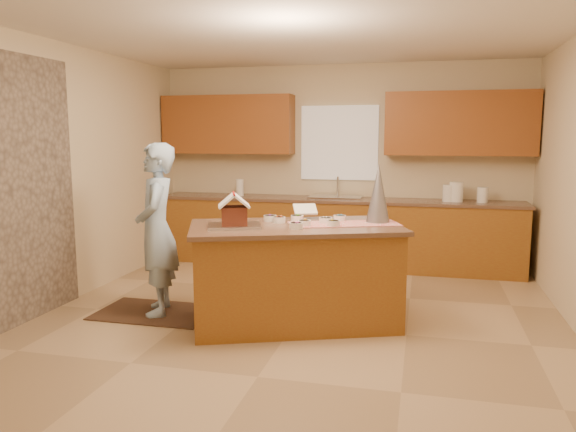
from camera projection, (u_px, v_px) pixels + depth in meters
The scene contains 26 objects.
floor at pixel (293, 325), 5.13m from camera, with size 5.50×5.50×0.00m, color tan.
ceiling at pixel (294, 24), 4.74m from camera, with size 5.50×5.50×0.00m, color silver.
wall_back at pixel (339, 165), 7.58m from camera, with size 5.50×5.50×0.00m, color beige.
wall_front at pixel (142, 234), 2.30m from camera, with size 5.50×5.50×0.00m, color beige.
wall_left at pixel (51, 176), 5.53m from camera, with size 5.50×5.50×0.00m, color beige.
window_curtain at pixel (339, 143), 7.51m from camera, with size 1.05×0.03×1.00m, color white.
back_counter_base at pixel (335, 234), 7.42m from camera, with size 4.80×0.60×0.88m, color brown.
back_counter_top at pixel (336, 200), 7.36m from camera, with size 4.85×0.63×0.04m, color brown.
upper_cabinet_left at pixel (228, 125), 7.69m from camera, with size 1.85×0.35×0.80m, color #94481F.
upper_cabinet_right at pixel (460, 124), 6.96m from camera, with size 1.85×0.35×0.80m, color #94481F.
sink at pixel (336, 201), 7.36m from camera, with size 0.70×0.45×0.12m, color silver.
faucet at pixel (338, 187), 7.51m from camera, with size 0.03×0.03×0.28m, color silver.
island_base at pixel (295, 277), 5.14m from camera, with size 1.83×0.92×0.90m, color brown.
island_top at pixel (295, 227), 5.07m from camera, with size 1.92×1.00×0.04m, color brown.
table_runner at pixel (344, 224), 5.13m from camera, with size 1.02×0.37×0.01m, color red.
baking_tray at pixel (234, 226), 4.95m from camera, with size 0.47×0.35×0.03m, color silver.
cookbook at pixel (305, 209), 5.45m from camera, with size 0.22×0.02×0.18m, color white.
tinsel_tree at pixel (378, 193), 5.18m from camera, with size 0.22×0.22×0.56m, color #B9BBC7.
rug at pixel (155, 312), 5.50m from camera, with size 1.14×0.74×0.01m, color black.
boy at pixel (157, 229), 5.36m from camera, with size 0.61×0.40×1.67m, color #9DBEE0.
canister_a at pixel (449, 193), 6.99m from camera, with size 0.15×0.15×0.21m, color white.
canister_b at pixel (456, 192), 6.97m from camera, with size 0.17×0.17×0.25m, color white.
canister_c at pixel (483, 195), 6.90m from camera, with size 0.13×0.13×0.19m, color white.
paper_towel at pixel (240, 187), 7.65m from camera, with size 0.11×0.11×0.23m, color white.
gingerbread_house at pixel (234, 213), 4.93m from camera, with size 0.36×0.37×0.29m.
candy_bowls at pixel (306, 221), 5.14m from camera, with size 0.78×0.66×0.06m.
Camera 1 is at (1.13, -4.80, 1.76)m, focal length 34.39 mm.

